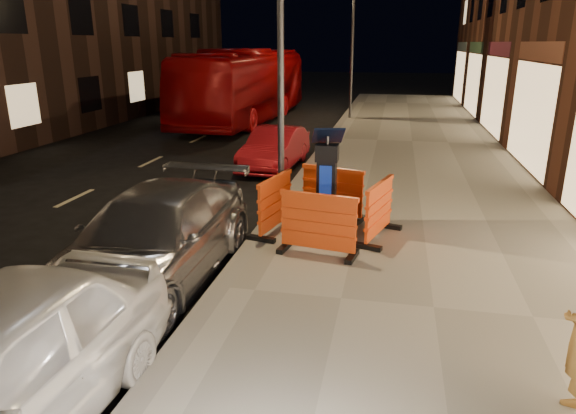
% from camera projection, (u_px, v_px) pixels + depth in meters
% --- Properties ---
extents(ground_plane, '(120.00, 120.00, 0.00)m').
position_uv_depth(ground_plane, '(220.00, 296.00, 7.48)').
color(ground_plane, black).
rests_on(ground_plane, ground).
extents(sidewalk, '(6.00, 60.00, 0.15)m').
position_uv_depth(sidewalk, '(433.00, 312.00, 6.88)').
color(sidewalk, gray).
rests_on(sidewalk, ground).
extents(kerb, '(0.30, 60.00, 0.15)m').
position_uv_depth(kerb, '(220.00, 291.00, 7.46)').
color(kerb, slate).
rests_on(kerb, ground).
extents(parking_kiosk, '(0.72, 0.72, 1.87)m').
position_uv_depth(parking_kiosk, '(326.00, 185.00, 9.19)').
color(parking_kiosk, black).
rests_on(parking_kiosk, sidewalk).
extents(barrier_front, '(1.41, 0.76, 1.04)m').
position_uv_depth(barrier_front, '(318.00, 224.00, 8.43)').
color(barrier_front, '#EE4914').
rests_on(barrier_front, sidewalk).
extents(barrier_back, '(1.44, 0.93, 1.04)m').
position_uv_depth(barrier_back, '(332.00, 193.00, 10.21)').
color(barrier_back, '#EE4914').
rests_on(barrier_back, sidewalk).
extents(barrier_kerbside, '(0.83, 1.43, 1.04)m').
position_uv_depth(barrier_kerbside, '(275.00, 204.00, 9.50)').
color(barrier_kerbside, '#EE4914').
rests_on(barrier_kerbside, sidewalk).
extents(barrier_bldgside, '(0.91, 1.44, 1.04)m').
position_uv_depth(barrier_bldgside, '(379.00, 210.00, 9.14)').
color(barrier_bldgside, '#EE4914').
rests_on(barrier_bldgside, sidewalk).
extents(car_silver, '(2.04, 4.81, 1.38)m').
position_uv_depth(car_silver, '(157.00, 279.00, 8.00)').
color(car_silver, '#A5A5A9').
rests_on(car_silver, ground).
extents(car_red, '(1.50, 3.65, 1.18)m').
position_uv_depth(car_red, '(275.00, 168.00, 15.12)').
color(car_red, maroon).
rests_on(car_red, ground).
extents(bus_doubledecker, '(3.19, 11.84, 3.27)m').
position_uv_depth(bus_doubledecker, '(246.00, 121.00, 24.17)').
color(bus_doubledecker, '#99060B').
rests_on(bus_doubledecker, ground).
extents(street_lamp_mid, '(0.12, 0.12, 6.00)m').
position_uv_depth(street_lamp_mid, '(281.00, 64.00, 9.27)').
color(street_lamp_mid, '#3F3F44').
rests_on(street_lamp_mid, sidewalk).
extents(street_lamp_far, '(0.12, 0.12, 6.00)m').
position_uv_depth(street_lamp_far, '(352.00, 51.00, 23.25)').
color(street_lamp_far, '#3F3F44').
rests_on(street_lamp_far, sidewalk).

